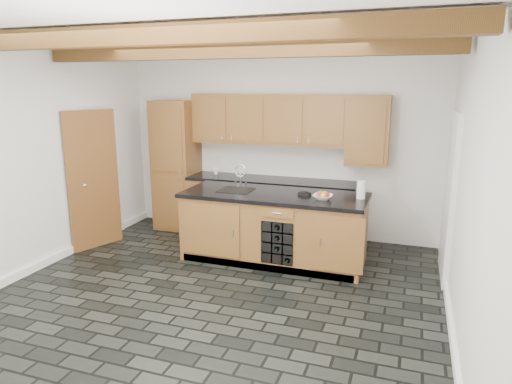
{
  "coord_description": "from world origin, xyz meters",
  "views": [
    {
      "loc": [
        2.01,
        -4.36,
        2.33
      ],
      "look_at": [
        0.22,
        0.8,
        1.05
      ],
      "focal_mm": 32.0,
      "sensor_mm": 36.0,
      "label": 1
    }
  ],
  "objects_px": {
    "paper_towel": "(361,190)",
    "kitchen_scale": "(304,193)",
    "fruit_bowl": "(323,197)",
    "island": "(274,227)"
  },
  "relations": [
    {
      "from": "paper_towel",
      "to": "kitchen_scale",
      "type": "bearing_deg",
      "value": -175.37
    },
    {
      "from": "fruit_bowl",
      "to": "paper_towel",
      "type": "height_order",
      "value": "paper_towel"
    },
    {
      "from": "island",
      "to": "paper_towel",
      "type": "distance_m",
      "value": 1.26
    },
    {
      "from": "kitchen_scale",
      "to": "paper_towel",
      "type": "height_order",
      "value": "paper_towel"
    },
    {
      "from": "kitchen_scale",
      "to": "fruit_bowl",
      "type": "relative_size",
      "value": 0.65
    },
    {
      "from": "island",
      "to": "fruit_bowl",
      "type": "height_order",
      "value": "fruit_bowl"
    },
    {
      "from": "kitchen_scale",
      "to": "paper_towel",
      "type": "bearing_deg",
      "value": 8.15
    },
    {
      "from": "fruit_bowl",
      "to": "paper_towel",
      "type": "bearing_deg",
      "value": 24.3
    },
    {
      "from": "kitchen_scale",
      "to": "fruit_bowl",
      "type": "bearing_deg",
      "value": -24.29
    },
    {
      "from": "kitchen_scale",
      "to": "fruit_bowl",
      "type": "height_order",
      "value": "fruit_bowl"
    }
  ]
}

